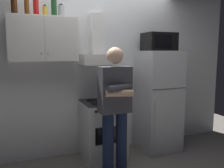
{
  "coord_description": "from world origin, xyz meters",
  "views": [
    {
      "loc": [
        -1.16,
        -2.96,
        1.58
      ],
      "look_at": [
        0.0,
        0.0,
        1.15
      ],
      "focal_mm": 37.84,
      "sensor_mm": 36.0,
      "label": 1
    }
  ],
  "objects_px": {
    "bottle_soda_red": "(36,7)",
    "bottle_spice_jar": "(45,11)",
    "refrigerator": "(158,101)",
    "stove_oven": "(103,130)",
    "bottle_rum_dark": "(14,5)",
    "upper_cabinet": "(43,39)",
    "person_standing": "(115,108)",
    "bottle_wine_green": "(54,5)",
    "range_hood": "(100,51)",
    "microwave": "(159,42)",
    "bottle_canister_steel": "(61,11)",
    "bottle_beer_brown": "(27,6)"
  },
  "relations": [
    {
      "from": "bottle_soda_red",
      "to": "bottle_spice_jar",
      "type": "bearing_deg",
      "value": 4.66
    },
    {
      "from": "refrigerator",
      "to": "bottle_soda_red",
      "type": "distance_m",
      "value": 2.28
    },
    {
      "from": "stove_oven",
      "to": "bottle_rum_dark",
      "type": "height_order",
      "value": "bottle_rum_dark"
    },
    {
      "from": "bottle_rum_dark",
      "to": "bottle_spice_jar",
      "type": "bearing_deg",
      "value": 0.75
    },
    {
      "from": "upper_cabinet",
      "to": "person_standing",
      "type": "bearing_deg",
      "value": -44.26
    },
    {
      "from": "upper_cabinet",
      "to": "refrigerator",
      "type": "xyz_separation_m",
      "value": [
        1.75,
        -0.12,
        -0.95
      ]
    },
    {
      "from": "bottle_spice_jar",
      "to": "bottle_wine_green",
      "type": "xyz_separation_m",
      "value": [
        0.12,
        0.0,
        0.09
      ]
    },
    {
      "from": "range_hood",
      "to": "refrigerator",
      "type": "distance_m",
      "value": 1.25
    },
    {
      "from": "microwave",
      "to": "person_standing",
      "type": "distance_m",
      "value": 1.45
    },
    {
      "from": "range_hood",
      "to": "microwave",
      "type": "distance_m",
      "value": 0.97
    },
    {
      "from": "bottle_spice_jar",
      "to": "bottle_rum_dark",
      "type": "xyz_separation_m",
      "value": [
        -0.38,
        -0.0,
        0.06
      ]
    },
    {
      "from": "refrigerator",
      "to": "bottle_canister_steel",
      "type": "distance_m",
      "value": 2.01
    },
    {
      "from": "refrigerator",
      "to": "bottle_canister_steel",
      "type": "bearing_deg",
      "value": 174.21
    },
    {
      "from": "stove_oven",
      "to": "range_hood",
      "type": "xyz_separation_m",
      "value": [
        0.0,
        0.13,
        1.16
      ]
    },
    {
      "from": "person_standing",
      "to": "bottle_beer_brown",
      "type": "bearing_deg",
      "value": 143.08
    },
    {
      "from": "upper_cabinet",
      "to": "bottle_beer_brown",
      "type": "bearing_deg",
      "value": -171.85
    },
    {
      "from": "upper_cabinet",
      "to": "microwave",
      "type": "distance_m",
      "value": 1.75
    },
    {
      "from": "upper_cabinet",
      "to": "microwave",
      "type": "height_order",
      "value": "upper_cabinet"
    },
    {
      "from": "range_hood",
      "to": "bottle_wine_green",
      "type": "xyz_separation_m",
      "value": [
        -0.64,
        0.0,
        0.61
      ]
    },
    {
      "from": "microwave",
      "to": "person_standing",
      "type": "height_order",
      "value": "microwave"
    },
    {
      "from": "range_hood",
      "to": "bottle_canister_steel",
      "type": "relative_size",
      "value": 4.1
    },
    {
      "from": "stove_oven",
      "to": "bottle_wine_green",
      "type": "bearing_deg",
      "value": 168.57
    },
    {
      "from": "bottle_beer_brown",
      "to": "bottle_wine_green",
      "type": "xyz_separation_m",
      "value": [
        0.35,
        0.03,
        0.05
      ]
    },
    {
      "from": "stove_oven",
      "to": "bottle_rum_dark",
      "type": "distance_m",
      "value": 2.09
    },
    {
      "from": "refrigerator",
      "to": "range_hood",
      "type": "bearing_deg",
      "value": 172.45
    },
    {
      "from": "upper_cabinet",
      "to": "bottle_soda_red",
      "type": "distance_m",
      "value": 0.42
    },
    {
      "from": "microwave",
      "to": "upper_cabinet",
      "type": "bearing_deg",
      "value": 176.52
    },
    {
      "from": "bottle_spice_jar",
      "to": "bottle_wine_green",
      "type": "distance_m",
      "value": 0.15
    },
    {
      "from": "refrigerator",
      "to": "bottle_spice_jar",
      "type": "relative_size",
      "value": 10.48
    },
    {
      "from": "microwave",
      "to": "bottle_rum_dark",
      "type": "bearing_deg",
      "value": 177.22
    },
    {
      "from": "bottle_canister_steel",
      "to": "microwave",
      "type": "bearing_deg",
      "value": -5.09
    },
    {
      "from": "range_hood",
      "to": "bottle_wine_green",
      "type": "bearing_deg",
      "value": 179.73
    },
    {
      "from": "upper_cabinet",
      "to": "bottle_spice_jar",
      "type": "distance_m",
      "value": 0.37
    },
    {
      "from": "microwave",
      "to": "bottle_beer_brown",
      "type": "height_order",
      "value": "bottle_beer_brown"
    },
    {
      "from": "bottle_soda_red",
      "to": "bottle_wine_green",
      "type": "relative_size",
      "value": 0.73
    },
    {
      "from": "upper_cabinet",
      "to": "bottle_beer_brown",
      "type": "xyz_separation_m",
      "value": [
        -0.19,
        -0.03,
        0.41
      ]
    },
    {
      "from": "bottle_soda_red",
      "to": "bottle_beer_brown",
      "type": "height_order",
      "value": "same"
    },
    {
      "from": "upper_cabinet",
      "to": "microwave",
      "type": "relative_size",
      "value": 1.88
    },
    {
      "from": "bottle_beer_brown",
      "to": "person_standing",
      "type": "bearing_deg",
      "value": -36.92
    },
    {
      "from": "refrigerator",
      "to": "bottle_spice_jar",
      "type": "height_order",
      "value": "bottle_spice_jar"
    },
    {
      "from": "refrigerator",
      "to": "bottle_rum_dark",
      "type": "height_order",
      "value": "bottle_rum_dark"
    },
    {
      "from": "refrigerator",
      "to": "bottle_canister_steel",
      "type": "relative_size",
      "value": 8.74
    },
    {
      "from": "bottle_rum_dark",
      "to": "bottle_soda_red",
      "type": "bearing_deg",
      "value": -0.93
    },
    {
      "from": "bottle_rum_dark",
      "to": "bottle_wine_green",
      "type": "bearing_deg",
      "value": 1.06
    },
    {
      "from": "bottle_spice_jar",
      "to": "person_standing",
      "type": "bearing_deg",
      "value": -45.85
    },
    {
      "from": "bottle_spice_jar",
      "to": "bottle_rum_dark",
      "type": "distance_m",
      "value": 0.38
    },
    {
      "from": "range_hood",
      "to": "bottle_beer_brown",
      "type": "distance_m",
      "value": 1.14
    },
    {
      "from": "upper_cabinet",
      "to": "bottle_soda_red",
      "type": "bearing_deg",
      "value": -172.85
    },
    {
      "from": "stove_oven",
      "to": "person_standing",
      "type": "xyz_separation_m",
      "value": [
        -0.05,
        -0.61,
        0.47
      ]
    },
    {
      "from": "person_standing",
      "to": "bottle_beer_brown",
      "type": "height_order",
      "value": "bottle_beer_brown"
    }
  ]
}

